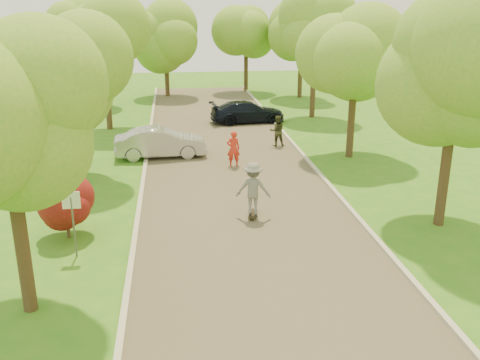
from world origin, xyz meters
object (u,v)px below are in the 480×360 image
skateboarder (253,188)px  person_striped (233,149)px  silver_sedan (161,143)px  longboard (253,214)px  street_sign (72,210)px  dark_sedan (247,112)px  person_olive (277,131)px

skateboarder → person_striped: 6.53m
silver_sedan → longboard: silver_sedan is taller
street_sign → person_striped: 10.92m
skateboarder → silver_sedan: bearing=-54.7°
dark_sedan → person_striped: bearing=161.8°
silver_sedan → person_olive: size_ratio=2.70×
skateboarder → person_olive: (2.85, 10.01, -0.26)m
person_olive → skateboarder: bearing=75.6°
street_sign → silver_sedan: street_sign is taller
street_sign → silver_sedan: (2.50, 11.16, -0.80)m
longboard → person_olive: size_ratio=0.61×
person_striped → person_olive: 4.49m
silver_sedan → longboard: 9.34m
dark_sedan → skateboarder: 16.43m
street_sign → person_striped: street_sign is taller
street_sign → silver_sedan: bearing=77.4°
street_sign → skateboarder: (6.03, 2.54, -0.44)m
person_striped → person_olive: (2.83, 3.48, -0.02)m
skateboarder → person_striped: (0.01, 6.53, -0.25)m
silver_sedan → skateboarder: bearing=-160.9°
longboard → dark_sedan: bearing=-84.2°
silver_sedan → dark_sedan: (5.60, 7.67, -0.05)m
dark_sedan → person_olive: (0.78, -6.28, 0.15)m
street_sign → longboard: bearing=22.9°
street_sign → dark_sedan: size_ratio=0.44×
dark_sedan → skateboarder: bearing=166.5°
dark_sedan → person_striped: 9.98m
longboard → silver_sedan: bearing=-54.7°
dark_sedan → longboard: (-2.07, -16.29, -0.60)m
street_sign → person_striped: (6.04, 9.07, -0.69)m
longboard → person_striped: 6.57m
dark_sedan → longboard: 16.43m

